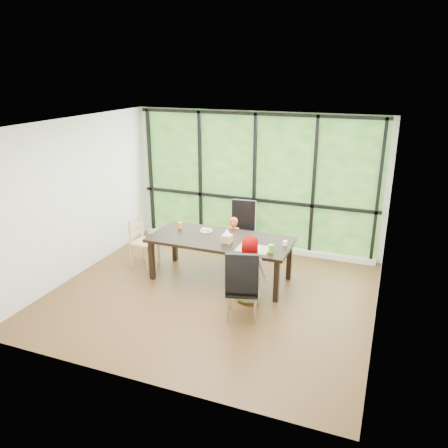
{
  "coord_description": "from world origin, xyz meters",
  "views": [
    {
      "loc": [
        2.5,
        -5.91,
        3.45
      ],
      "look_at": [
        0.03,
        0.49,
        1.05
      ],
      "focal_mm": 35.83,
      "sensor_mm": 36.0,
      "label": 1
    }
  ],
  "objects_px": {
    "green_cup": "(271,249)",
    "tissue_box": "(227,239)",
    "chair_interior_leather": "(243,284)",
    "plate_far": "(206,231)",
    "child_toddler": "(233,242)",
    "chair_end_beech": "(145,242)",
    "plate_near": "(253,248)",
    "chair_window_leather": "(241,230)",
    "white_mug": "(285,243)",
    "dining_table": "(221,259)",
    "child_older": "(249,270)",
    "orange_cup": "(180,225)"
  },
  "relations": [
    {
      "from": "plate_near",
      "to": "chair_end_beech",
      "type": "bearing_deg",
      "value": 173.52
    },
    {
      "from": "chair_end_beech",
      "to": "green_cup",
      "type": "bearing_deg",
      "value": -93.49
    },
    {
      "from": "green_cup",
      "to": "tissue_box",
      "type": "distance_m",
      "value": 0.8
    },
    {
      "from": "chair_end_beech",
      "to": "child_toddler",
      "type": "height_order",
      "value": "child_toddler"
    },
    {
      "from": "dining_table",
      "to": "chair_end_beech",
      "type": "height_order",
      "value": "chair_end_beech"
    },
    {
      "from": "chair_end_beech",
      "to": "green_cup",
      "type": "xyz_separation_m",
      "value": [
        2.46,
        -0.33,
        0.37
      ]
    },
    {
      "from": "child_toddler",
      "to": "plate_far",
      "type": "height_order",
      "value": "child_toddler"
    },
    {
      "from": "plate_near",
      "to": "white_mug",
      "type": "relative_size",
      "value": 3.1
    },
    {
      "from": "dining_table",
      "to": "green_cup",
      "type": "height_order",
      "value": "green_cup"
    },
    {
      "from": "white_mug",
      "to": "tissue_box",
      "type": "bearing_deg",
      "value": -166.77
    },
    {
      "from": "dining_table",
      "to": "plate_far",
      "type": "bearing_deg",
      "value": 147.33
    },
    {
      "from": "child_older",
      "to": "green_cup",
      "type": "relative_size",
      "value": 7.97
    },
    {
      "from": "chair_interior_leather",
      "to": "white_mug",
      "type": "distance_m",
      "value": 1.2
    },
    {
      "from": "chair_window_leather",
      "to": "white_mug",
      "type": "bearing_deg",
      "value": -48.26
    },
    {
      "from": "child_toddler",
      "to": "chair_end_beech",
      "type": "bearing_deg",
      "value": -151.56
    },
    {
      "from": "orange_cup",
      "to": "green_cup",
      "type": "bearing_deg",
      "value": -15.34
    },
    {
      "from": "chair_interior_leather",
      "to": "white_mug",
      "type": "bearing_deg",
      "value": -121.89
    },
    {
      "from": "plate_near",
      "to": "white_mug",
      "type": "bearing_deg",
      "value": 33.29
    },
    {
      "from": "plate_near",
      "to": "white_mug",
      "type": "xyz_separation_m",
      "value": [
        0.44,
        0.29,
        0.03
      ]
    },
    {
      "from": "child_toddler",
      "to": "white_mug",
      "type": "height_order",
      "value": "child_toddler"
    },
    {
      "from": "child_toddler",
      "to": "green_cup",
      "type": "relative_size",
      "value": 6.74
    },
    {
      "from": "dining_table",
      "to": "child_older",
      "type": "relative_size",
      "value": 2.21
    },
    {
      "from": "chair_interior_leather",
      "to": "plate_far",
      "type": "distance_m",
      "value": 1.71
    },
    {
      "from": "chair_window_leather",
      "to": "child_older",
      "type": "height_order",
      "value": "same"
    },
    {
      "from": "chair_end_beech",
      "to": "tissue_box",
      "type": "relative_size",
      "value": 5.85
    },
    {
      "from": "child_toddler",
      "to": "plate_far",
      "type": "xyz_separation_m",
      "value": [
        -0.36,
        -0.4,
        0.3
      ]
    },
    {
      "from": "plate_far",
      "to": "tissue_box",
      "type": "bearing_deg",
      "value": -34.89
    },
    {
      "from": "chair_end_beech",
      "to": "plate_near",
      "type": "relative_size",
      "value": 3.74
    },
    {
      "from": "dining_table",
      "to": "chair_end_beech",
      "type": "distance_m",
      "value": 1.51
    },
    {
      "from": "dining_table",
      "to": "child_toddler",
      "type": "relative_size",
      "value": 2.61
    },
    {
      "from": "chair_interior_leather",
      "to": "green_cup",
      "type": "relative_size",
      "value": 7.96
    },
    {
      "from": "dining_table",
      "to": "child_older",
      "type": "xyz_separation_m",
      "value": [
        0.71,
        -0.59,
        0.17
      ]
    },
    {
      "from": "plate_far",
      "to": "child_toddler",
      "type": "bearing_deg",
      "value": 47.7
    },
    {
      "from": "child_older",
      "to": "green_cup",
      "type": "xyz_separation_m",
      "value": [
        0.25,
        0.29,
        0.28
      ]
    },
    {
      "from": "chair_interior_leather",
      "to": "tissue_box",
      "type": "relative_size",
      "value": 7.02
    },
    {
      "from": "chair_end_beech",
      "to": "plate_near",
      "type": "xyz_separation_m",
      "value": [
        2.15,
        -0.24,
        0.31
      ]
    },
    {
      "from": "tissue_box",
      "to": "chair_end_beech",
      "type": "bearing_deg",
      "value": 174.17
    },
    {
      "from": "chair_end_beech",
      "to": "plate_far",
      "type": "relative_size",
      "value": 4.1
    },
    {
      "from": "plate_far",
      "to": "plate_near",
      "type": "distance_m",
      "value": 1.1
    },
    {
      "from": "chair_end_beech",
      "to": "orange_cup",
      "type": "relative_size",
      "value": 8.05
    },
    {
      "from": "chair_interior_leather",
      "to": "child_older",
      "type": "relative_size",
      "value": 1.0
    },
    {
      "from": "dining_table",
      "to": "white_mug",
      "type": "height_order",
      "value": "white_mug"
    },
    {
      "from": "chair_window_leather",
      "to": "white_mug",
      "type": "xyz_separation_m",
      "value": [
        1.08,
        -0.97,
        0.25
      ]
    },
    {
      "from": "chair_window_leather",
      "to": "chair_end_beech",
      "type": "bearing_deg",
      "value": -152.26
    },
    {
      "from": "dining_table",
      "to": "tissue_box",
      "type": "distance_m",
      "value": 0.49
    },
    {
      "from": "white_mug",
      "to": "plate_near",
      "type": "bearing_deg",
      "value": -146.71
    },
    {
      "from": "dining_table",
      "to": "chair_interior_leather",
      "type": "distance_m",
      "value": 1.3
    },
    {
      "from": "green_cup",
      "to": "plate_near",
      "type": "bearing_deg",
      "value": 163.76
    },
    {
      "from": "child_older",
      "to": "tissue_box",
      "type": "xyz_separation_m",
      "value": [
        -0.54,
        0.45,
        0.28
      ]
    },
    {
      "from": "chair_end_beech",
      "to": "tissue_box",
      "type": "bearing_deg",
      "value": -91.57
    }
  ]
}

